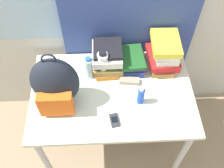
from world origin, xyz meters
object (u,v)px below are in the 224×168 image
Objects in this scene: backpack at (55,84)px; sunglasses_case at (129,81)px; book_stack_right at (164,53)px; book_stack_left at (107,58)px; water_bottle at (89,68)px; sunscreen_bottle at (141,96)px; cell_phone at (115,120)px; sports_bottle at (103,65)px; book_stack_center at (131,61)px.

backpack reaches higher than sunglasses_case.
backpack is at bearing -164.52° from sunglasses_case.
backpack reaches higher than book_stack_right.
book_stack_left is 1.39× the size of water_bottle.
backpack reaches higher than sunscreen_bottle.
sunglasses_case is (0.16, -0.16, -0.09)m from book_stack_left.
water_bottle is 0.44m from cell_phone.
sunglasses_case is at bearing -44.91° from book_stack_left.
cell_phone is at bearing -142.57° from sunscreen_bottle.
book_stack_right is 1.71× the size of sunscreen_bottle.
backpack is 1.89× the size of sports_bottle.
backpack is 0.32m from water_bottle.
book_stack_right is at bearing 0.26° from book_stack_center.
book_stack_center is 0.34m from water_bottle.
sunscreen_bottle is at bearing 37.43° from cell_phone.
water_bottle is at bearing -149.28° from book_stack_left.
book_stack_left is at bearing 93.66° from cell_phone.
sports_bottle is at bearing -160.72° from book_stack_center.
sunglasses_case is (0.51, 0.14, -0.18)m from backpack.
book_stack_center is (0.54, 0.30, -0.14)m from backpack.
book_stack_center is 1.04× the size of sports_bottle.
sports_bottle is (0.10, 0.00, 0.02)m from water_bottle.
book_stack_right is 0.47m from sports_bottle.
book_stack_center is at bearing 80.05° from sunglasses_case.
water_bottle is 0.44m from sunscreen_bottle.
book_stack_right is 0.33m from sunglasses_case.
book_stack_center is at bearing -179.74° from book_stack_right.
sports_bottle reaches higher than book_stack_left.
sports_bottle is at bearing 157.28° from sunglasses_case.
water_bottle reaches higher than cell_phone.
book_stack_right reaches higher than sunglasses_case.
book_stack_center is 0.34m from sunscreen_bottle.
sunglasses_case is (-0.27, -0.16, -0.12)m from book_stack_right.
water_bottle is at bearing -171.70° from book_stack_right.
book_stack_center reaches higher than sunglasses_case.
book_stack_right is at bearing 30.35° from sunglasses_case.
backpack is 3.08× the size of sunglasses_case.
book_stack_right is 2.62× the size of cell_phone.
cell_phone is at bearing -111.73° from sunglasses_case.
water_bottle is 1.31× the size of sunglasses_case.
sunglasses_case is (0.19, -0.08, -0.10)m from sports_bottle.
sunglasses_case is (-0.06, 0.18, -0.06)m from sunscreen_bottle.
sunscreen_bottle is at bearing -122.02° from book_stack_right.
backpack is at bearing -139.59° from book_stack_left.
water_bottle is at bearing -165.87° from book_stack_center.
sports_bottle is 2.33× the size of cell_phone.
book_stack_right is (0.24, 0.00, 0.08)m from book_stack_center.
book_stack_right is 0.40m from sunscreen_bottle.
backpack is 2.34× the size of water_bottle.
water_bottle reaches higher than book_stack_center.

